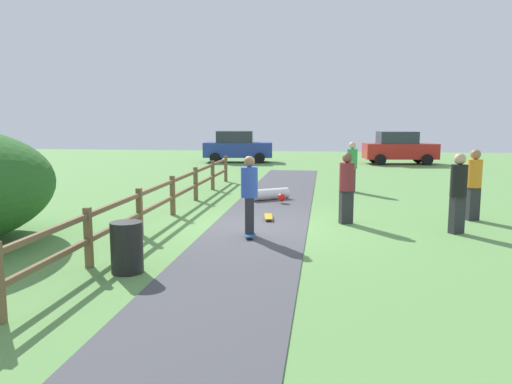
{
  "coord_description": "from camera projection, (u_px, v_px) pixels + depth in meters",
  "views": [
    {
      "loc": [
        1.59,
        -12.31,
        2.67
      ],
      "look_at": [
        0.03,
        -0.83,
        1.0
      ],
      "focal_mm": 35.77,
      "sensor_mm": 36.0,
      "label": 1
    }
  ],
  "objects": [
    {
      "name": "ground_plane",
      "position": [
        259.0,
        227.0,
        12.67
      ],
      "size": [
        60.0,
        60.0,
        0.0
      ],
      "primitive_type": "plane",
      "color": "#60934C"
    },
    {
      "name": "asphalt_path",
      "position": [
        259.0,
        227.0,
        12.67
      ],
      "size": [
        2.4,
        28.0,
        0.02
      ],
      "primitive_type": "cube",
      "color": "#47474C",
      "rests_on": "ground_plane"
    },
    {
      "name": "wooden_fence",
      "position": [
        158.0,
        198.0,
        12.92
      ],
      "size": [
        0.12,
        18.12,
        1.1
      ],
      "color": "brown",
      "rests_on": "ground_plane"
    },
    {
      "name": "trash_bin",
      "position": [
        127.0,
        247.0,
        8.86
      ],
      "size": [
        0.56,
        0.56,
        0.9
      ],
      "primitive_type": "cylinder",
      "color": "black",
      "rests_on": "ground_plane"
    },
    {
      "name": "skater_riding",
      "position": [
        249.0,
        192.0,
        11.43
      ],
      "size": [
        0.44,
        0.82,
        1.83
      ],
      "color": "#265999",
      "rests_on": "asphalt_path"
    },
    {
      "name": "skater_fallen",
      "position": [
        270.0,
        194.0,
        16.74
      ],
      "size": [
        1.35,
        1.35,
        0.36
      ],
      "color": "white",
      "rests_on": "asphalt_path"
    },
    {
      "name": "skateboard_loose",
      "position": [
        268.0,
        217.0,
        13.54
      ],
      "size": [
        0.31,
        0.82,
        0.08
      ],
      "color": "#BF8C19",
      "rests_on": "asphalt_path"
    },
    {
      "name": "bystander_maroon",
      "position": [
        347.0,
        185.0,
        12.95
      ],
      "size": [
        0.49,
        0.49,
        1.82
      ],
      "color": "#2D2D33",
      "rests_on": "ground_plane"
    },
    {
      "name": "bystander_black",
      "position": [
        458.0,
        189.0,
        11.82
      ],
      "size": [
        0.52,
        0.52,
        1.88
      ],
      "color": "#2D2D33",
      "rests_on": "ground_plane"
    },
    {
      "name": "bystander_green",
      "position": [
        352.0,
        164.0,
        18.62
      ],
      "size": [
        0.49,
        0.49,
        1.83
      ],
      "color": "#2D2D33",
      "rests_on": "ground_plane"
    },
    {
      "name": "bystander_orange",
      "position": [
        474.0,
        181.0,
        13.37
      ],
      "size": [
        0.49,
        0.49,
        1.88
      ],
      "color": "#2D2D33",
      "rests_on": "ground_plane"
    },
    {
      "name": "parked_car_red",
      "position": [
        399.0,
        148.0,
        30.17
      ],
      "size": [
        4.38,
        2.39,
        1.92
      ],
      "color": "red",
      "rests_on": "ground_plane"
    },
    {
      "name": "parked_car_blue",
      "position": [
        237.0,
        147.0,
        31.47
      ],
      "size": [
        4.35,
        2.33,
        1.92
      ],
      "color": "#283D99",
      "rests_on": "ground_plane"
    }
  ]
}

